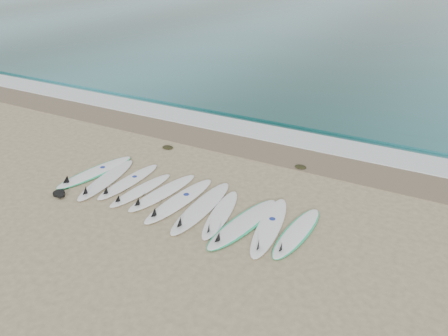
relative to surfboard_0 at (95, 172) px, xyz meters
The scene contains 19 objects.
ground 3.21m from the surfboard_0, ahead, with size 120.00×120.00×0.00m, color #9C8B65.
ocean 32.55m from the surfboard_0, 84.35° to the left, with size 120.00×55.00×0.03m, color #1B565A.
wet_sand_band 5.12m from the surfboard_0, 51.23° to the left, with size 120.00×1.80×0.01m, color brown.
foam_band 6.27m from the surfboard_0, 59.27° to the left, with size 120.00×1.40×0.04m, color silver.
wave_crest 7.60m from the surfboard_0, 65.06° to the left, with size 120.00×1.00×0.10m, color #1B565A.
surfboard_0 is the anchor object (origin of this frame).
surfboard_1 0.69m from the surfboard_0, 20.48° to the right, with size 0.91×2.73×0.34m.
surfboard_2 1.28m from the surfboard_0, ahead, with size 0.62×2.51×0.32m.
surfboard_3 1.91m from the surfboard_0, ahead, with size 0.77×2.33×0.29m.
surfboard_4 2.52m from the surfboard_0, ahead, with size 0.92×2.59×0.33m.
surfboard_5 3.17m from the surfboard_0, ahead, with size 0.83×2.80×0.35m.
surfboard_6 3.87m from the surfboard_0, ahead, with size 0.65×2.88×0.37m.
surfboard_7 4.47m from the surfboard_0, ahead, with size 0.90×2.45×0.31m.
surfboard_8 5.16m from the surfboard_0, ahead, with size 1.13×2.85×0.35m.
surfboard_9 5.78m from the surfboard_0, ahead, with size 0.94×2.76×0.35m.
surfboard_10 6.43m from the surfboard_0, ahead, with size 0.76×2.45×0.31m.
seaweed_near 2.71m from the surfboard_0, 71.09° to the left, with size 0.38×0.30×0.07m, color black.
seaweed_far 6.29m from the surfboard_0, 31.79° to the left, with size 0.36×0.28×0.07m, color black.
leash_coil 1.44m from the surfboard_0, 87.52° to the right, with size 0.46×0.36×0.11m.
Camera 1 is at (5.77, -8.29, 6.14)m, focal length 35.00 mm.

